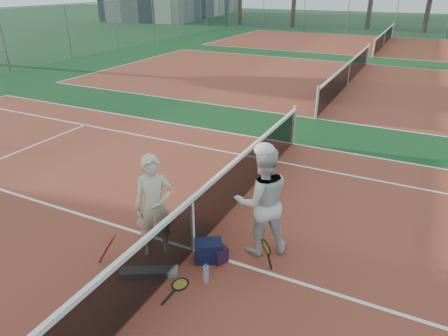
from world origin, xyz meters
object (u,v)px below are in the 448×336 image
object	(u,v)px
player_a	(154,206)
racket_black_held	(266,256)
racket_red	(112,250)
water_bottle	(206,275)
sports_bag_navy	(208,251)
player_b	(262,201)
sports_bag_purple	(217,253)
net_main	(193,225)
racket_spare	(180,284)

from	to	relation	value
player_a	racket_black_held	distance (m)	1.92
racket_red	water_bottle	distance (m)	1.58
player_a	sports_bag_navy	distance (m)	1.13
player_b	sports_bag_purple	xyz separation A→B (m)	(-0.52, -0.57, -0.80)
player_b	racket_black_held	world-z (taller)	player_b
net_main	racket_red	xyz separation A→B (m)	(-0.97, -0.88, -0.24)
net_main	player_a	world-z (taller)	player_a
player_a	racket_spare	bearing A→B (deg)	-68.74
racket_red	sports_bag_navy	size ratio (longest dim) A/B	1.22
sports_bag_navy	water_bottle	bearing A→B (deg)	-65.33
player_b	sports_bag_purple	bearing A→B (deg)	11.31
racket_black_held	sports_bag_navy	xyz separation A→B (m)	(-0.93, -0.14, -0.12)
player_a	racket_red	bearing A→B (deg)	-160.66
sports_bag_navy	player_b	bearing A→B (deg)	44.68
sports_bag_navy	racket_red	bearing A→B (deg)	-149.68
player_b	racket_spare	xyz separation A→B (m)	(-0.74, -1.36, -0.92)
player_b	racket_red	world-z (taller)	player_b
net_main	sports_bag_navy	bearing A→B (deg)	-17.91
player_b	racket_red	distance (m)	2.51
racket_spare	sports_bag_purple	xyz separation A→B (m)	(0.21, 0.79, 0.12)
player_b	racket_black_held	bearing A→B (deg)	83.53
net_main	racket_spare	xyz separation A→B (m)	(0.26, -0.83, -0.49)
racket_red	racket_black_held	distance (m)	2.43
water_bottle	sports_bag_navy	bearing A→B (deg)	114.67
net_main	water_bottle	size ratio (longest dim) A/B	36.60
racket_red	water_bottle	world-z (taller)	racket_red
net_main	sports_bag_purple	bearing A→B (deg)	-4.91
sports_bag_purple	racket_spare	bearing A→B (deg)	-105.17
net_main	racket_black_held	size ratio (longest dim) A/B	18.68
player_a	sports_bag_navy	xyz separation A→B (m)	(0.87, 0.17, -0.70)
net_main	racket_black_held	world-z (taller)	net_main
sports_bag_navy	water_bottle	distance (m)	0.55
water_bottle	racket_spare	bearing A→B (deg)	-145.43
player_b	sports_bag_purple	size ratio (longest dim) A/B	5.67
racket_red	sports_bag_navy	bearing A→B (deg)	11.46
racket_spare	water_bottle	xyz separation A→B (m)	(0.32, 0.22, 0.14)
water_bottle	net_main	bearing A→B (deg)	133.34
net_main	water_bottle	distance (m)	0.91
net_main	player_b	xyz separation A→B (m)	(0.99, 0.53, 0.42)
sports_bag_navy	sports_bag_purple	xyz separation A→B (m)	(0.12, 0.07, -0.04)
racket_black_held	sports_bag_navy	distance (m)	0.95
player_a	racket_red	world-z (taller)	player_a
racket_black_held	sports_bag_purple	world-z (taller)	racket_black_held
racket_red	sports_bag_navy	distance (m)	1.53
net_main	sports_bag_navy	distance (m)	0.50
net_main	racket_spare	bearing A→B (deg)	-72.94
racket_spare	sports_bag_navy	bearing A→B (deg)	-6.10
racket_spare	racket_black_held	bearing A→B (deg)	-48.84
sports_bag_navy	player_a	bearing A→B (deg)	-168.66
racket_red	racket_spare	size ratio (longest dim) A/B	0.88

